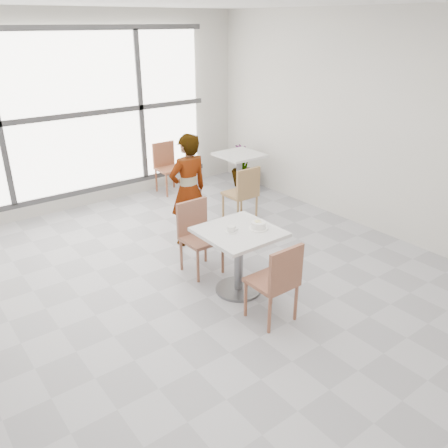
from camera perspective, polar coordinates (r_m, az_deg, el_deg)
floor at (r=5.15m, az=-2.05°, el=-9.12°), size 7.00×7.00×0.00m
wall_back at (r=7.57m, az=-18.20°, el=12.86°), size 6.00×0.00×6.00m
wall_right at (r=6.64m, az=19.76°, el=11.23°), size 0.00×7.00×7.00m
window at (r=7.51m, az=-18.02°, el=12.80°), size 4.60×0.07×2.52m
main_table at (r=5.02m, az=1.87°, el=-3.16°), size 0.80×0.80×0.75m
chair_near at (r=4.54m, az=6.67°, el=-6.78°), size 0.42×0.42×0.87m
chair_far at (r=5.48m, az=-3.33°, el=-0.97°), size 0.42×0.42×0.87m
oatmeal_bowl at (r=4.95m, az=4.31°, el=-0.14°), size 0.21×0.21×0.10m
coffee_cup at (r=4.87m, az=0.89°, el=-0.67°), size 0.16×0.13×0.07m
person at (r=6.07m, az=-4.46°, el=4.19°), size 0.56×0.37×1.52m
bg_table_right at (r=7.92m, az=1.91°, el=6.90°), size 0.70×0.70×0.75m
bg_chair_right_near at (r=6.81m, az=2.44°, el=4.13°), size 0.42×0.42×0.87m
bg_chair_right_far at (r=8.19m, az=-7.10°, el=7.43°), size 0.42×0.42×0.87m
plant_right at (r=8.43m, az=2.39°, el=7.19°), size 0.55×0.55×0.75m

